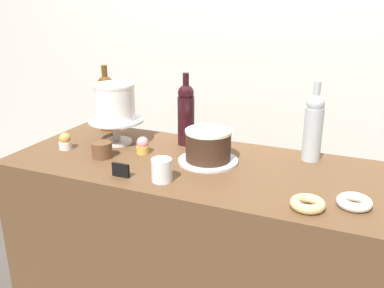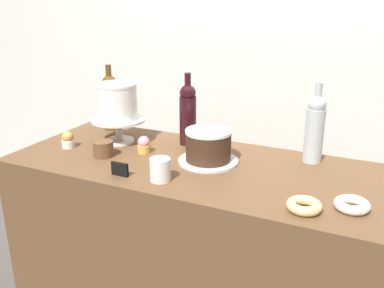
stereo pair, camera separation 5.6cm
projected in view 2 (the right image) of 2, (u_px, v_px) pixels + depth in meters
back_wall at (260, 40)px, 2.32m from camera, size 6.00×0.05×2.60m
display_counter at (192, 256)px, 1.83m from camera, size 1.50×0.64×0.89m
cake_stand_pedestal at (119, 126)px, 1.90m from camera, size 0.25×0.25×0.11m
white_layer_cake at (117, 101)px, 1.87m from camera, size 0.18×0.18×0.16m
silver_serving_platter at (208, 161)px, 1.69m from camera, size 0.24×0.24×0.01m
chocolate_round_cake at (208, 145)px, 1.67m from camera, size 0.19×0.19×0.13m
wine_bottle_clear at (315, 127)px, 1.65m from camera, size 0.08×0.08×0.33m
wine_bottle_amber at (110, 101)px, 2.08m from camera, size 0.08×0.08×0.33m
wine_bottle_dark_red at (188, 113)px, 1.86m from camera, size 0.08×0.08×0.33m
cupcake_strawberry at (144, 145)px, 1.78m from camera, size 0.06×0.06×0.07m
cupcake_caramel at (68, 140)px, 1.85m from camera, size 0.06×0.06×0.07m
donut_glazed at (304, 206)px, 1.30m from camera, size 0.11×0.11×0.03m
donut_sugar at (352, 205)px, 1.31m from camera, size 0.11×0.11×0.03m
cookie_stack at (103, 149)px, 1.75m from camera, size 0.08×0.08×0.07m
price_sign_chalkboard at (120, 169)px, 1.55m from camera, size 0.07×0.01×0.05m
coffee_cup_ceramic at (160, 170)px, 1.51m from camera, size 0.08×0.08×0.08m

